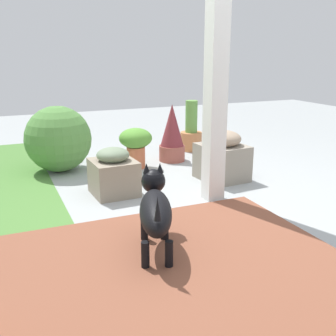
{
  "coord_description": "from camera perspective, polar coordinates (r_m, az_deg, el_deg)",
  "views": [
    {
      "loc": [
        -2.84,
        1.49,
        1.28
      ],
      "look_at": [
        0.21,
        0.17,
        0.32
      ],
      "focal_mm": 43.86,
      "sensor_mm": 36.0,
      "label": 1
    }
  ],
  "objects": [
    {
      "name": "ground_plane",
      "position": [
        3.45,
        4.03,
        -5.71
      ],
      "size": [
        12.0,
        12.0,
        0.0
      ],
      "primitive_type": "plane",
      "color": "#9BA0A1"
    },
    {
      "name": "brick_path",
      "position": [
        2.49,
        -1.53,
        -14.49
      ],
      "size": [
        1.8,
        2.4,
        0.02
      ],
      "primitive_type": "cube",
      "color": "brown",
      "rests_on": "ground"
    },
    {
      "name": "porch_pillar",
      "position": [
        3.48,
        6.67,
        11.83
      ],
      "size": [
        0.15,
        0.15,
        2.05
      ],
      "primitive_type": "cube",
      "color": "white",
      "rests_on": "ground"
    },
    {
      "name": "stone_planter_nearest",
      "position": [
        4.19,
        7.53,
        1.59
      ],
      "size": [
        0.5,
        0.46,
        0.51
      ],
      "color": "gray",
      "rests_on": "ground"
    },
    {
      "name": "stone_planter_mid",
      "position": [
        3.76,
        -7.57,
        -0.71
      ],
      "size": [
        0.42,
        0.4,
        0.44
      ],
      "color": "gray",
      "rests_on": "ground"
    },
    {
      "name": "round_shrub",
      "position": [
        4.58,
        -15.02,
        3.91
      ],
      "size": [
        0.71,
        0.71,
        0.71
      ],
      "primitive_type": "sphere",
      "color": "#528840",
      "rests_on": "ground"
    },
    {
      "name": "terracotta_pot_spiky",
      "position": [
        4.86,
        0.56,
        4.74
      ],
      "size": [
        0.31,
        0.31,
        0.68
      ],
      "color": "#9A4D42",
      "rests_on": "ground"
    },
    {
      "name": "terracotta_pot_broad",
      "position": [
        4.58,
        -4.52,
        3.48
      ],
      "size": [
        0.37,
        0.37,
        0.45
      ],
      "color": "#CA6642",
      "rests_on": "ground"
    },
    {
      "name": "terracotta_pot_tall",
      "position": [
        5.41,
        3.24,
        4.9
      ],
      "size": [
        0.28,
        0.28,
        0.65
      ],
      "color": "#B97445",
      "rests_on": "ground"
    },
    {
      "name": "dog",
      "position": [
        2.65,
        -1.79,
        -5.59
      ],
      "size": [
        0.74,
        0.4,
        0.52
      ],
      "color": "black",
      "rests_on": "ground"
    }
  ]
}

